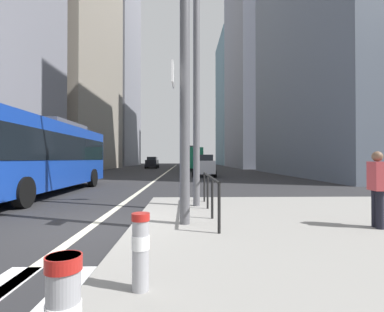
{
  "coord_description": "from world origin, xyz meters",
  "views": [
    {
      "loc": [
        2.14,
        -6.58,
        1.56
      ],
      "look_at": [
        3.23,
        34.95,
        2.0
      ],
      "focal_mm": 26.84,
      "sensor_mm": 36.0,
      "label": 1
    }
  ],
  "objects_px": {
    "car_receding_far": "(187,162)",
    "pedestrian_waiting": "(377,186)",
    "car_oncoming_far": "(152,162)",
    "bollard_left": "(141,247)",
    "city_bus_red_receding": "(191,157)",
    "car_oncoming_mid": "(153,162)",
    "traffic_signal_gantry": "(76,39)",
    "city_bus_blue_oncoming": "(40,153)",
    "street_lamp_post": "(196,37)",
    "car_receding_near": "(204,165)"
  },
  "relations": [
    {
      "from": "car_receding_near",
      "to": "car_oncoming_far",
      "type": "distance_m",
      "value": 23.83
    },
    {
      "from": "city_bus_blue_oncoming",
      "to": "car_oncoming_far",
      "type": "bearing_deg",
      "value": 88.56
    },
    {
      "from": "car_oncoming_far",
      "to": "street_lamp_post",
      "type": "bearing_deg",
      "value": -81.67
    },
    {
      "from": "city_bus_red_receding",
      "to": "car_oncoming_mid",
      "type": "distance_m",
      "value": 13.05
    },
    {
      "from": "street_lamp_post",
      "to": "car_receding_far",
      "type": "bearing_deg",
      "value": 89.79
    },
    {
      "from": "city_bus_blue_oncoming",
      "to": "city_bus_red_receding",
      "type": "height_order",
      "value": "same"
    },
    {
      "from": "car_oncoming_far",
      "to": "traffic_signal_gantry",
      "type": "distance_m",
      "value": 42.32
    },
    {
      "from": "city_bus_blue_oncoming",
      "to": "car_receding_near",
      "type": "relative_size",
      "value": 2.51
    },
    {
      "from": "car_receding_far",
      "to": "pedestrian_waiting",
      "type": "distance_m",
      "value": 57.73
    },
    {
      "from": "car_oncoming_far",
      "to": "bollard_left",
      "type": "bearing_deg",
      "value": -83.72
    },
    {
      "from": "city_bus_red_receding",
      "to": "car_receding_far",
      "type": "distance_m",
      "value": 20.93
    },
    {
      "from": "car_oncoming_far",
      "to": "car_oncoming_mid",
      "type": "bearing_deg",
      "value": 94.89
    },
    {
      "from": "pedestrian_waiting",
      "to": "bollard_left",
      "type": "bearing_deg",
      "value": -148.92
    },
    {
      "from": "street_lamp_post",
      "to": "car_oncoming_mid",
      "type": "bearing_deg",
      "value": 97.93
    },
    {
      "from": "city_bus_blue_oncoming",
      "to": "car_oncoming_mid",
      "type": "bearing_deg",
      "value": 89.37
    },
    {
      "from": "car_receding_far",
      "to": "traffic_signal_gantry",
      "type": "relative_size",
      "value": 0.59
    },
    {
      "from": "car_oncoming_far",
      "to": "street_lamp_post",
      "type": "height_order",
      "value": "street_lamp_post"
    },
    {
      "from": "city_bus_blue_oncoming",
      "to": "city_bus_red_receding",
      "type": "distance_m",
      "value": 30.63
    },
    {
      "from": "car_receding_near",
      "to": "bollard_left",
      "type": "distance_m",
      "value": 22.59
    },
    {
      "from": "car_receding_far",
      "to": "bollard_left",
      "type": "height_order",
      "value": "car_receding_far"
    },
    {
      "from": "car_receding_far",
      "to": "bollard_left",
      "type": "distance_m",
      "value": 60.31
    },
    {
      "from": "city_bus_blue_oncoming",
      "to": "pedestrian_waiting",
      "type": "bearing_deg",
      "value": -34.2
    },
    {
      "from": "car_receding_far",
      "to": "bollard_left",
      "type": "bearing_deg",
      "value": -90.99
    },
    {
      "from": "city_bus_red_receding",
      "to": "car_oncoming_far",
      "type": "height_order",
      "value": "city_bus_red_receding"
    },
    {
      "from": "car_receding_near",
      "to": "pedestrian_waiting",
      "type": "xyz_separation_m",
      "value": [
        2.25,
        -19.82,
        0.02
      ]
    },
    {
      "from": "city_bus_red_receding",
      "to": "street_lamp_post",
      "type": "bearing_deg",
      "value": -91.12
    },
    {
      "from": "car_oncoming_far",
      "to": "bollard_left",
      "type": "xyz_separation_m",
      "value": [
        4.98,
        -45.22,
        -0.38
      ]
    },
    {
      "from": "street_lamp_post",
      "to": "pedestrian_waiting",
      "type": "height_order",
      "value": "street_lamp_post"
    },
    {
      "from": "car_receding_near",
      "to": "pedestrian_waiting",
      "type": "relative_size",
      "value": 2.79
    },
    {
      "from": "car_oncoming_mid",
      "to": "pedestrian_waiting",
      "type": "height_order",
      "value": "car_oncoming_mid"
    },
    {
      "from": "car_receding_far",
      "to": "car_oncoming_far",
      "type": "distance_m",
      "value": 16.23
    },
    {
      "from": "car_receding_far",
      "to": "car_oncoming_far",
      "type": "relative_size",
      "value": 0.97
    },
    {
      "from": "bollard_left",
      "to": "street_lamp_post",
      "type": "bearing_deg",
      "value": 81.46
    },
    {
      "from": "car_receding_near",
      "to": "street_lamp_post",
      "type": "distance_m",
      "value": 17.52
    },
    {
      "from": "traffic_signal_gantry",
      "to": "street_lamp_post",
      "type": "relative_size",
      "value": 0.87
    },
    {
      "from": "car_receding_far",
      "to": "car_oncoming_far",
      "type": "height_order",
      "value": "same"
    },
    {
      "from": "city_bus_red_receding",
      "to": "car_receding_far",
      "type": "height_order",
      "value": "city_bus_red_receding"
    },
    {
      "from": "traffic_signal_gantry",
      "to": "car_oncoming_mid",
      "type": "bearing_deg",
      "value": 94.27
    },
    {
      "from": "car_oncoming_mid",
      "to": "traffic_signal_gantry",
      "type": "bearing_deg",
      "value": -85.73
    },
    {
      "from": "car_receding_far",
      "to": "pedestrian_waiting",
      "type": "bearing_deg",
      "value": -86.64
    },
    {
      "from": "city_bus_blue_oncoming",
      "to": "traffic_signal_gantry",
      "type": "xyz_separation_m",
      "value": [
        3.98,
        -6.53,
        2.32
      ]
    },
    {
      "from": "car_oncoming_far",
      "to": "pedestrian_waiting",
      "type": "xyz_separation_m",
      "value": [
        9.4,
        -42.55,
        0.02
      ]
    },
    {
      "from": "car_oncoming_mid",
      "to": "street_lamp_post",
      "type": "relative_size",
      "value": 0.58
    },
    {
      "from": "car_receding_near",
      "to": "traffic_signal_gantry",
      "type": "xyz_separation_m",
      "value": [
        -4.07,
        -19.35,
        3.16
      ]
    },
    {
      "from": "car_receding_far",
      "to": "city_bus_blue_oncoming",
      "type": "bearing_deg",
      "value": -97.77
    },
    {
      "from": "car_receding_near",
      "to": "bollard_left",
      "type": "bearing_deg",
      "value": -95.53
    },
    {
      "from": "city_bus_red_receding",
      "to": "pedestrian_waiting",
      "type": "xyz_separation_m",
      "value": [
        2.93,
        -36.73,
        -0.82
      ]
    },
    {
      "from": "car_oncoming_mid",
      "to": "bollard_left",
      "type": "relative_size",
      "value": 5.65
    },
    {
      "from": "car_oncoming_mid",
      "to": "street_lamp_post",
      "type": "xyz_separation_m",
      "value": [
        6.25,
        -44.87,
        4.29
      ]
    },
    {
      "from": "city_bus_red_receding",
      "to": "car_receding_near",
      "type": "relative_size",
      "value": 2.57
    }
  ]
}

